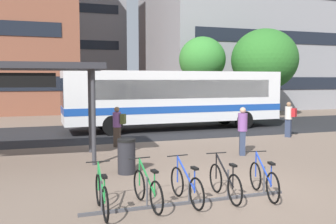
{
  "coord_description": "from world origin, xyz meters",
  "views": [
    {
      "loc": [
        -4.31,
        -8.2,
        2.76
      ],
      "look_at": [
        -0.03,
        4.62,
        1.57
      ],
      "focal_mm": 39.49,
      "sensor_mm": 36.0,
      "label": 1
    }
  ],
  "objects_px": {
    "commuter_red_pack_1": "(289,117)",
    "trash_bin": "(127,156)",
    "commuter_olive_pack_0": "(118,124)",
    "parked_bicycle_blue_2": "(186,186)",
    "street_tree_0": "(202,60)",
    "parked_bicycle_blue_4": "(264,180)",
    "parked_bicycle_green_0": "(102,195)",
    "commuter_grey_pack_2": "(242,127)",
    "parked_bicycle_black_3": "(225,182)",
    "street_tree_1": "(264,60)",
    "parked_bicycle_green_1": "(147,190)",
    "city_bus": "(173,97)"
  },
  "relations": [
    {
      "from": "commuter_red_pack_1",
      "to": "trash_bin",
      "type": "relative_size",
      "value": 1.64
    },
    {
      "from": "trash_bin",
      "to": "commuter_olive_pack_0",
      "type": "bearing_deg",
      "value": 82.42
    },
    {
      "from": "parked_bicycle_blue_2",
      "to": "street_tree_0",
      "type": "bearing_deg",
      "value": -28.66
    },
    {
      "from": "commuter_olive_pack_0",
      "to": "parked_bicycle_blue_4",
      "type": "bearing_deg",
      "value": 133.91
    },
    {
      "from": "parked_bicycle_blue_2",
      "to": "parked_bicycle_blue_4",
      "type": "height_order",
      "value": "same"
    },
    {
      "from": "parked_bicycle_green_0",
      "to": "commuter_grey_pack_2",
      "type": "height_order",
      "value": "commuter_grey_pack_2"
    },
    {
      "from": "parked_bicycle_black_3",
      "to": "trash_bin",
      "type": "distance_m",
      "value": 3.42
    },
    {
      "from": "parked_bicycle_green_0",
      "to": "street_tree_1",
      "type": "relative_size",
      "value": 0.27
    },
    {
      "from": "commuter_olive_pack_0",
      "to": "trash_bin",
      "type": "xyz_separation_m",
      "value": [
        -0.58,
        -4.38,
        -0.43
      ]
    },
    {
      "from": "parked_bicycle_green_0",
      "to": "commuter_red_pack_1",
      "type": "bearing_deg",
      "value": -53.49
    },
    {
      "from": "parked_bicycle_green_1",
      "to": "parked_bicycle_blue_4",
      "type": "bearing_deg",
      "value": -99.32
    },
    {
      "from": "parked_bicycle_black_3",
      "to": "parked_bicycle_green_1",
      "type": "bearing_deg",
      "value": 90.91
    },
    {
      "from": "city_bus",
      "to": "trash_bin",
      "type": "xyz_separation_m",
      "value": [
        -4.53,
        -8.74,
        -1.26
      ]
    },
    {
      "from": "commuter_grey_pack_2",
      "to": "trash_bin",
      "type": "bearing_deg",
      "value": -50.28
    },
    {
      "from": "parked_bicycle_blue_4",
      "to": "city_bus",
      "type": "bearing_deg",
      "value": 0.82
    },
    {
      "from": "parked_bicycle_blue_2",
      "to": "parked_bicycle_blue_4",
      "type": "relative_size",
      "value": 1.01
    },
    {
      "from": "commuter_olive_pack_0",
      "to": "street_tree_0",
      "type": "height_order",
      "value": "street_tree_0"
    },
    {
      "from": "commuter_olive_pack_0",
      "to": "commuter_grey_pack_2",
      "type": "xyz_separation_m",
      "value": [
        3.99,
        -3.09,
        0.07
      ]
    },
    {
      "from": "parked_bicycle_green_1",
      "to": "parked_bicycle_black_3",
      "type": "height_order",
      "value": "same"
    },
    {
      "from": "parked_bicycle_black_3",
      "to": "street_tree_0",
      "type": "relative_size",
      "value": 0.29
    },
    {
      "from": "commuter_red_pack_1",
      "to": "trash_bin",
      "type": "distance_m",
      "value": 9.84
    },
    {
      "from": "commuter_red_pack_1",
      "to": "parked_bicycle_blue_2",
      "type": "bearing_deg",
      "value": 96.54
    },
    {
      "from": "parked_bicycle_black_3",
      "to": "commuter_olive_pack_0",
      "type": "height_order",
      "value": "commuter_olive_pack_0"
    },
    {
      "from": "parked_bicycle_blue_2",
      "to": "commuter_grey_pack_2",
      "type": "bearing_deg",
      "value": -46.01
    },
    {
      "from": "parked_bicycle_black_3",
      "to": "street_tree_0",
      "type": "height_order",
      "value": "street_tree_0"
    },
    {
      "from": "parked_bicycle_green_1",
      "to": "street_tree_0",
      "type": "xyz_separation_m",
      "value": [
        8.92,
        17.37,
        3.81
      ]
    },
    {
      "from": "parked_bicycle_blue_4",
      "to": "parked_bicycle_green_0",
      "type": "bearing_deg",
      "value": 98.71
    },
    {
      "from": "commuter_olive_pack_0",
      "to": "street_tree_1",
      "type": "relative_size",
      "value": 0.26
    },
    {
      "from": "parked_bicycle_green_0",
      "to": "street_tree_0",
      "type": "relative_size",
      "value": 0.29
    },
    {
      "from": "commuter_red_pack_1",
      "to": "street_tree_0",
      "type": "bearing_deg",
      "value": -34.79
    },
    {
      "from": "commuter_olive_pack_0",
      "to": "commuter_red_pack_1",
      "type": "height_order",
      "value": "commuter_red_pack_1"
    },
    {
      "from": "city_bus",
      "to": "trash_bin",
      "type": "height_order",
      "value": "city_bus"
    },
    {
      "from": "parked_bicycle_green_1",
      "to": "street_tree_1",
      "type": "xyz_separation_m",
      "value": [
        13.2,
        15.9,
        3.82
      ]
    },
    {
      "from": "city_bus",
      "to": "parked_bicycle_green_1",
      "type": "height_order",
      "value": "city_bus"
    },
    {
      "from": "parked_bicycle_green_0",
      "to": "parked_bicycle_blue_2",
      "type": "distance_m",
      "value": 1.89
    },
    {
      "from": "parked_bicycle_green_1",
      "to": "trash_bin",
      "type": "relative_size",
      "value": 1.67
    },
    {
      "from": "parked_bicycle_green_1",
      "to": "parked_bicycle_blue_2",
      "type": "xyz_separation_m",
      "value": [
        0.9,
        -0.02,
        0.0
      ]
    },
    {
      "from": "parked_bicycle_green_0",
      "to": "parked_bicycle_blue_2",
      "type": "bearing_deg",
      "value": -87.99
    },
    {
      "from": "parked_bicycle_blue_2",
      "to": "street_tree_1",
      "type": "bearing_deg",
      "value": -41.57
    },
    {
      "from": "parked_bicycle_blue_2",
      "to": "parked_bicycle_black_3",
      "type": "height_order",
      "value": "same"
    },
    {
      "from": "parked_bicycle_green_1",
      "to": "commuter_red_pack_1",
      "type": "height_order",
      "value": "commuter_red_pack_1"
    },
    {
      "from": "parked_bicycle_green_1",
      "to": "street_tree_1",
      "type": "height_order",
      "value": "street_tree_1"
    },
    {
      "from": "parked_bicycle_black_3",
      "to": "street_tree_1",
      "type": "distance_m",
      "value": 19.93
    },
    {
      "from": "city_bus",
      "to": "commuter_red_pack_1",
      "type": "relative_size",
      "value": 7.13
    },
    {
      "from": "commuter_red_pack_1",
      "to": "trash_bin",
      "type": "xyz_separation_m",
      "value": [
        -8.84,
        -4.31,
        -0.46
      ]
    },
    {
      "from": "city_bus",
      "to": "street_tree_1",
      "type": "relative_size",
      "value": 1.88
    },
    {
      "from": "street_tree_0",
      "to": "parked_bicycle_black_3",
      "type": "bearing_deg",
      "value": -112.12
    },
    {
      "from": "parked_bicycle_blue_4",
      "to": "commuter_olive_pack_0",
      "type": "bearing_deg",
      "value": 25.18
    },
    {
      "from": "trash_bin",
      "to": "parked_bicycle_green_1",
      "type": "bearing_deg",
      "value": -93.41
    },
    {
      "from": "parked_bicycle_green_0",
      "to": "commuter_olive_pack_0",
      "type": "xyz_separation_m",
      "value": [
        1.76,
        7.41,
        0.56
      ]
    }
  ]
}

